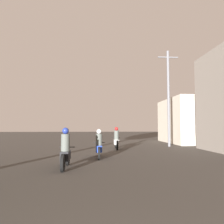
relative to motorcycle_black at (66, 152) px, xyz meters
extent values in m
cylinder|color=black|center=(0.00, 0.66, -0.31)|extent=(0.10, 0.61, 0.61)
cylinder|color=black|center=(0.00, -0.61, -0.31)|extent=(0.10, 0.61, 0.61)
cube|color=black|center=(0.00, 0.02, -0.14)|extent=(0.30, 0.76, 0.34)
cylinder|color=black|center=(0.00, 0.44, 0.13)|extent=(0.60, 0.04, 0.04)
cylinder|color=#4C514C|center=(0.00, -0.05, 0.35)|extent=(0.32, 0.32, 0.63)
sphere|color=navy|center=(0.00, -0.05, 0.78)|extent=(0.24, 0.24, 0.24)
cylinder|color=black|center=(1.25, 3.27, -0.31)|extent=(0.10, 0.60, 0.60)
cylinder|color=black|center=(1.25, 2.00, -0.31)|extent=(0.10, 0.60, 0.60)
cube|color=#1E389E|center=(1.25, 2.63, -0.15)|extent=(0.30, 0.88, 0.32)
cylinder|color=black|center=(1.25, 3.05, 0.11)|extent=(0.60, 0.04, 0.04)
cylinder|color=#4C514C|center=(1.25, 2.55, 0.29)|extent=(0.32, 0.32, 0.56)
sphere|color=silver|center=(1.25, 2.55, 0.69)|extent=(0.24, 0.24, 0.24)
cylinder|color=black|center=(2.46, 7.28, -0.29)|extent=(0.10, 0.63, 0.63)
cylinder|color=black|center=(2.46, 6.01, -0.29)|extent=(0.10, 0.63, 0.63)
cube|color=silver|center=(2.46, 6.65, -0.13)|extent=(0.30, 0.94, 0.32)
cylinder|color=black|center=(2.46, 7.06, 0.13)|extent=(0.60, 0.04, 0.04)
cylinder|color=#4C514C|center=(2.46, 6.55, 0.34)|extent=(0.32, 0.32, 0.61)
sphere|color=#A51919|center=(2.46, 6.55, 0.76)|extent=(0.24, 0.24, 0.24)
cube|color=beige|center=(10.42, 11.86, 1.44)|extent=(5.42, 6.55, 4.11)
cylinder|color=slate|center=(6.66, 8.22, 3.12)|extent=(0.20, 0.20, 7.45)
cylinder|color=slate|center=(6.66, 8.22, 6.34)|extent=(1.60, 0.10, 0.10)
camera|label=1|loc=(1.19, -8.26, 0.96)|focal=35.00mm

